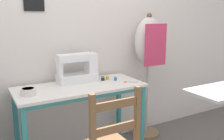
# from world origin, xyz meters

# --- Properties ---
(wall_back) EXTENTS (10.00, 0.06, 2.55)m
(wall_back) POSITION_xyz_m (-0.00, 0.59, 1.28)
(wall_back) COLOR silver
(wall_back) RESTS_ON ground_plane
(sewing_table) EXTENTS (1.20, 0.53, 0.78)m
(sewing_table) POSITION_xyz_m (0.00, 0.25, 0.68)
(sewing_table) COLOR silver
(sewing_table) RESTS_ON ground_plane
(sewing_machine) EXTENTS (0.40, 0.18, 0.30)m
(sewing_machine) POSITION_xyz_m (0.05, 0.41, 0.91)
(sewing_machine) COLOR white
(sewing_machine) RESTS_ON sewing_table
(fabric_bowl) EXTENTS (0.12, 0.12, 0.06)m
(fabric_bowl) POSITION_xyz_m (-0.48, 0.21, 0.81)
(fabric_bowl) COLOR silver
(fabric_bowl) RESTS_ON sewing_table
(scissors) EXTENTS (0.13, 0.11, 0.01)m
(scissors) POSITION_xyz_m (0.46, 0.14, 0.78)
(scissors) COLOR silver
(scissors) RESTS_ON sewing_table
(thread_spool_near_machine) EXTENTS (0.04, 0.04, 0.04)m
(thread_spool_near_machine) POSITION_xyz_m (0.27, 0.32, 0.80)
(thread_spool_near_machine) COLOR black
(thread_spool_near_machine) RESTS_ON sewing_table
(thread_spool_mid_table) EXTENTS (0.04, 0.04, 0.04)m
(thread_spool_mid_table) POSITION_xyz_m (0.33, 0.34, 0.79)
(thread_spool_mid_table) COLOR yellow
(thread_spool_mid_table) RESTS_ON sewing_table
(thread_spool_far_edge) EXTENTS (0.04, 0.04, 0.04)m
(thread_spool_far_edge) POSITION_xyz_m (0.38, 0.26, 0.80)
(thread_spool_far_edge) COLOR #2875C1
(thread_spool_far_edge) RESTS_ON sewing_table
(dress_form) EXTENTS (0.34, 0.32, 1.45)m
(dress_form) POSITION_xyz_m (0.90, 0.41, 1.05)
(dress_form) COLOR #846647
(dress_form) RESTS_ON ground_plane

